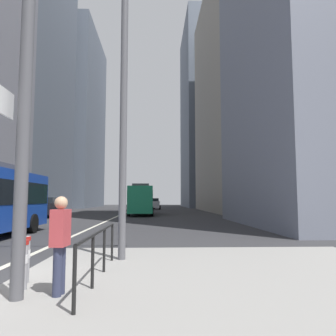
# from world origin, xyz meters

# --- Properties ---
(ground_plane) EXTENTS (160.00, 160.00, 0.00)m
(ground_plane) POSITION_xyz_m (0.00, 20.00, 0.00)
(ground_plane) COLOR #303033
(median_island) EXTENTS (9.00, 10.00, 0.15)m
(median_island) POSITION_xyz_m (5.50, -1.00, 0.07)
(median_island) COLOR gray
(median_island) RESTS_ON ground
(lane_centre_line) EXTENTS (0.20, 80.00, 0.01)m
(lane_centre_line) POSITION_xyz_m (0.00, 30.00, 0.01)
(lane_centre_line) COLOR beige
(lane_centre_line) RESTS_ON ground
(office_tower_left_mid) EXTENTS (10.51, 19.95, 53.82)m
(office_tower_left_mid) POSITION_xyz_m (-16.00, 41.98, 26.91)
(office_tower_left_mid) COLOR slate
(office_tower_left_mid) RESTS_ON ground
(office_tower_left_far) EXTENTS (12.92, 24.16, 39.86)m
(office_tower_left_far) POSITION_xyz_m (-16.00, 68.25, 19.93)
(office_tower_left_far) COLOR slate
(office_tower_left_far) RESTS_ON ground
(office_tower_right_mid) EXTENTS (11.21, 25.15, 33.68)m
(office_tower_right_mid) POSITION_xyz_m (17.00, 41.05, 16.84)
(office_tower_right_mid) COLOR gray
(office_tower_right_mid) RESTS_ON ground
(office_tower_right_far) EXTENTS (12.76, 22.37, 42.85)m
(office_tower_right_far) POSITION_xyz_m (17.00, 68.58, 21.43)
(office_tower_right_far) COLOR slate
(office_tower_right_far) RESTS_ON ground
(city_bus_red_receding) EXTENTS (2.86, 11.39, 3.40)m
(city_bus_red_receding) POSITION_xyz_m (2.33, 30.78, 1.84)
(city_bus_red_receding) COLOR #198456
(city_bus_red_receding) RESTS_ON ground
(car_oncoming_mid) EXTENTS (2.14, 4.61, 1.94)m
(car_oncoming_mid) POSITION_xyz_m (-6.54, 25.55, 0.99)
(car_oncoming_mid) COLOR black
(car_oncoming_mid) RESTS_ON ground
(car_receding_near) EXTENTS (2.13, 4.26, 1.94)m
(car_receding_near) POSITION_xyz_m (2.83, 53.05, 0.99)
(car_receding_near) COLOR maroon
(car_receding_near) RESTS_ON ground
(car_receding_far) EXTENTS (2.20, 4.11, 1.94)m
(car_receding_far) POSITION_xyz_m (3.81, 50.78, 0.99)
(car_receding_far) COLOR silver
(car_receding_far) RESTS_ON ground
(car_oncoming_far) EXTENTS (2.20, 4.21, 1.94)m
(car_oncoming_far) POSITION_xyz_m (-7.00, 25.81, 0.99)
(car_oncoming_far) COLOR #B2A899
(car_oncoming_far) RESTS_ON ground
(street_lamp_post) EXTENTS (5.50, 0.32, 8.00)m
(street_lamp_post) POSITION_xyz_m (3.04, 1.87, 5.28)
(street_lamp_post) COLOR #56565B
(street_lamp_post) RESTS_ON median_island
(bollard_right) EXTENTS (0.20, 0.20, 0.87)m
(bollard_right) POSITION_xyz_m (1.55, -1.05, 0.64)
(bollard_right) COLOR #99999E
(bollard_right) RESTS_ON median_island
(bollard_back) EXTENTS (0.20, 0.20, 0.89)m
(bollard_back) POSITION_xyz_m (1.41, -0.57, 0.64)
(bollard_back) COLOR #99999E
(bollard_back) RESTS_ON median_island
(pedestrian_railing) EXTENTS (0.06, 4.16, 0.98)m
(pedestrian_railing) POSITION_xyz_m (2.80, -0.34, 0.87)
(pedestrian_railing) COLOR black
(pedestrian_railing) RESTS_ON median_island
(pedestrian_waiting) EXTENTS (0.27, 0.40, 1.66)m
(pedestrian_waiting) POSITION_xyz_m (2.31, -1.43, 1.07)
(pedestrian_waiting) COLOR #2D334C
(pedestrian_waiting) RESTS_ON median_island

